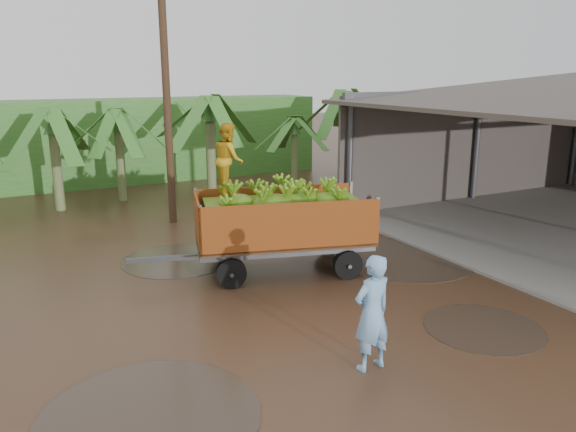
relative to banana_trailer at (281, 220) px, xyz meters
name	(u,v)px	position (x,y,z in m)	size (l,w,h in m)	color
ground	(288,307)	(-0.88, -2.04, -1.28)	(100.00, 100.00, 0.00)	black
hedge_north	(73,143)	(-2.88, 13.96, 0.52)	(22.00, 3.00, 3.60)	#2D661E
banana_trailer	(281,220)	(0.00, 0.00, 0.00)	(5.84, 3.05, 3.60)	#B9561A
man_blue	(372,313)	(-0.85, -4.87, -0.30)	(0.71, 0.47, 1.96)	#78A9DB
utility_pole	(167,104)	(-1.01, 5.76, 2.50)	(1.20, 0.24, 7.44)	#47301E
banana_plants	(53,171)	(-4.45, 6.26, 0.59)	(24.33, 17.58, 4.10)	#2D661E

